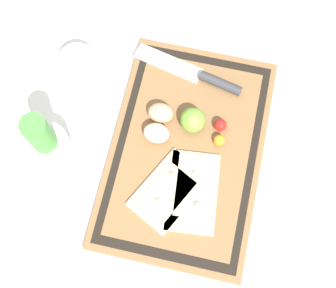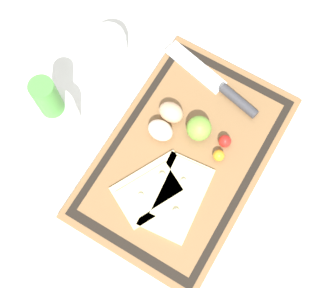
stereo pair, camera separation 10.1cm
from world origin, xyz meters
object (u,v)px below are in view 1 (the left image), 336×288
object	(u,v)px
sauce_jar	(80,69)
knife	(205,77)
cherry_tomato_yellow	(219,140)
pizza_slice_near	(193,191)
egg_pink	(156,133)
egg_brown	(161,113)
cherry_tomato_red	(220,125)
lime	(194,120)
pizza_slice_far	(168,192)
herb_pot	(47,144)

from	to	relation	value
sauce_jar	knife	bearing A→B (deg)	-80.32
cherry_tomato_yellow	sauce_jar	xyz separation A→B (m)	(0.10, 0.34, 0.01)
pizza_slice_near	egg_pink	bearing A→B (deg)	44.85
sauce_jar	egg_brown	bearing A→B (deg)	-107.80
knife	cherry_tomato_red	bearing A→B (deg)	-153.13
lime	cherry_tomato_yellow	world-z (taller)	lime
cherry_tomato_red	cherry_tomato_yellow	bearing A→B (deg)	-173.04
knife	egg_brown	distance (m)	0.14
pizza_slice_near	egg_brown	xyz separation A→B (m)	(0.15, 0.10, 0.02)
pizza_slice_far	egg_brown	distance (m)	0.17
egg_pink	herb_pot	world-z (taller)	herb_pot
lime	sauce_jar	world-z (taller)	sauce_jar
egg_brown	egg_pink	world-z (taller)	same
egg_brown	egg_pink	xyz separation A→B (m)	(-0.05, -0.00, 0.00)
egg_brown	cherry_tomato_red	size ratio (longest dim) A/B	2.01
pizza_slice_far	herb_pot	size ratio (longest dim) A/B	1.06
pizza_slice_far	egg_pink	size ratio (longest dim) A/B	3.36
egg_brown	cherry_tomato_red	world-z (taller)	egg_brown
cherry_tomato_red	egg_pink	bearing A→B (deg)	111.55
pizza_slice_near	cherry_tomato_red	distance (m)	0.16
knife	cherry_tomato_red	size ratio (longest dim) A/B	9.32
egg_brown	sauce_jar	world-z (taller)	sauce_jar
egg_pink	sauce_jar	size ratio (longest dim) A/B	0.65
egg_brown	cherry_tomato_red	xyz separation A→B (m)	(0.00, -0.13, -0.01)
egg_brown	knife	bearing A→B (deg)	-34.34
egg_brown	cherry_tomato_yellow	bearing A→B (deg)	-102.73
egg_brown	cherry_tomato_yellow	xyz separation A→B (m)	(-0.03, -0.14, -0.01)
knife	sauce_jar	bearing A→B (deg)	99.68
pizza_slice_far	knife	xyz separation A→B (m)	(0.28, -0.02, 0.00)
pizza_slice_near	egg_brown	bearing A→B (deg)	34.46
herb_pot	sauce_jar	xyz separation A→B (m)	(0.20, -0.01, -0.03)
lime	cherry_tomato_red	xyz separation A→B (m)	(0.01, -0.06, -0.01)
pizza_slice_near	egg_pink	world-z (taller)	egg_pink
egg_pink	sauce_jar	xyz separation A→B (m)	(0.11, 0.21, -0.00)
egg_pink	sauce_jar	distance (m)	0.23
pizza_slice_near	egg_brown	world-z (taller)	egg_brown
pizza_slice_far	cherry_tomato_red	size ratio (longest dim) A/B	6.77
lime	pizza_slice_near	bearing A→B (deg)	-168.86
pizza_slice_near	sauce_jar	size ratio (longest dim) A/B	2.10
pizza_slice_near	knife	distance (m)	0.27
sauce_jar	lime	bearing A→B (deg)	-103.91
sauce_jar	pizza_slice_far	bearing A→B (deg)	-131.96
egg_pink	cherry_tomato_red	bearing A→B (deg)	-68.45
egg_pink	cherry_tomato_red	size ratio (longest dim) A/B	2.01
pizza_slice_near	lime	xyz separation A→B (m)	(0.15, 0.03, 0.02)
knife	herb_pot	bearing A→B (deg)	129.93
pizza_slice_near	herb_pot	bearing A→B (deg)	86.34
pizza_slice_near	lime	bearing A→B (deg)	11.14
knife	pizza_slice_near	bearing A→B (deg)	-174.32
knife	egg_brown	bearing A→B (deg)	145.66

